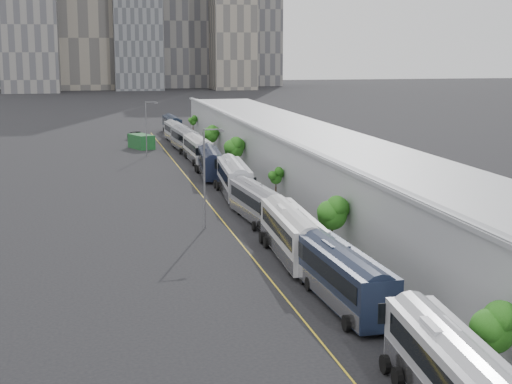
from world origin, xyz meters
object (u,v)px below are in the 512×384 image
object	(u,v)px
bus_4	(234,181)
bus_6	(198,151)
bus_3	(257,206)
bus_5	(210,165)
bus_0	(453,381)
bus_2	(292,238)
street_lamp_near	(206,172)
bus_7	(185,141)
bus_8	(176,134)
street_lamp_far	(147,125)
suv	(138,136)
bus_1	(342,281)
bus_9	(172,126)
shipping_container	(141,142)

from	to	relation	value
bus_4	bus_6	world-z (taller)	bus_4
bus_6	bus_3	bearing A→B (deg)	-91.36
bus_4	bus_5	size ratio (longest dim) A/B	1.07
bus_0	bus_6	xyz separation A→B (m)	(0.20, 87.33, -0.07)
bus_5	bus_0	bearing A→B (deg)	-84.79
bus_2	street_lamp_near	size ratio (longest dim) A/B	1.45
bus_5	bus_7	size ratio (longest dim) A/B	0.98
bus_3	bus_7	bearing A→B (deg)	86.07
bus_4	bus_8	xyz separation A→B (m)	(-0.56, 55.73, -0.17)
street_lamp_far	suv	xyz separation A→B (m)	(-0.11, 23.00, -4.29)
bus_4	bus_1	bearing A→B (deg)	-86.22
bus_0	bus_8	size ratio (longest dim) A/B	1.09
bus_4	bus_7	size ratio (longest dim) A/B	1.05
bus_6	bus_9	distance (m)	41.37
bus_6	bus_8	world-z (taller)	bus_6
suv	bus_8	bearing A→B (deg)	-41.64
bus_2	bus_7	distance (m)	71.68
bus_4	bus_7	world-z (taller)	bus_4
bus_6	bus_8	xyz separation A→B (m)	(-0.36, 26.45, -0.06)
bus_7	bus_9	bearing A→B (deg)	85.14
bus_7	bus_9	world-z (taller)	bus_7
street_lamp_far	shipping_container	world-z (taller)	street_lamp_far
bus_9	shipping_container	bearing A→B (deg)	-109.95
bus_3	bus_5	size ratio (longest dim) A/B	0.95
bus_4	bus_8	size ratio (longest dim) A/B	1.11
bus_1	bus_0	bearing A→B (deg)	-91.77
bus_2	bus_8	distance (m)	84.62
bus_2	bus_0	bearing A→B (deg)	-87.15
bus_0	bus_7	distance (m)	100.85
bus_3	bus_5	bearing A→B (deg)	86.40
bus_5	bus_8	world-z (taller)	bus_5
bus_8	bus_1	bearing A→B (deg)	-92.66
bus_3	shipping_container	world-z (taller)	bus_3
bus_6	bus_8	distance (m)	26.46
bus_0	street_lamp_far	xyz separation A→B (m)	(-6.88, 94.75, 3.44)
bus_9	street_lamp_far	xyz separation A→B (m)	(-7.67, -33.94, 3.60)
bus_0	bus_6	size ratio (longest dim) A/B	1.05
bus_8	street_lamp_far	xyz separation A→B (m)	(-6.72, -19.04, 3.57)
bus_8	bus_4	bearing A→B (deg)	-92.20
bus_5	bus_7	bearing A→B (deg)	94.88
bus_3	street_lamp_near	bearing A→B (deg)	-161.01
bus_7	street_lamp_far	world-z (taller)	street_lamp_far
bus_0	bus_5	world-z (taller)	bus_0
bus_9	bus_8	bearing A→B (deg)	-94.84
bus_4	suv	size ratio (longest dim) A/B	2.36
bus_2	bus_8	xyz separation A→B (m)	(-0.00, 84.62, -0.18)
bus_0	bus_2	bearing A→B (deg)	95.54
street_lamp_near	shipping_container	world-z (taller)	street_lamp_near
bus_5	bus_8	xyz separation A→B (m)	(0.04, 41.47, -0.05)
street_lamp_near	bus_8	bearing A→B (deg)	85.81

